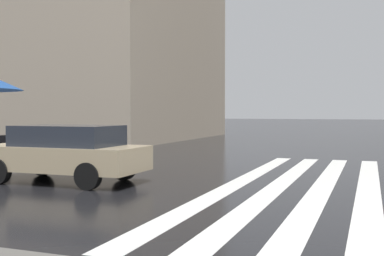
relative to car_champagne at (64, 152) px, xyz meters
The scene contains 1 object.
car_champagne is the anchor object (origin of this frame).
Camera 1 is at (-7.41, 2.08, 1.74)m, focal length 44.68 mm.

